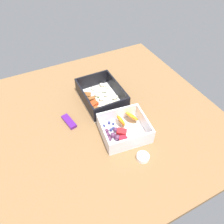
% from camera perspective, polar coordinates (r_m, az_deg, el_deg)
% --- Properties ---
extents(table_surface, '(0.80, 0.80, 0.02)m').
position_cam_1_polar(table_surface, '(0.78, -1.59, -1.27)').
color(table_surface, brown).
rests_on(table_surface, ground).
extents(pasta_container, '(0.19, 0.14, 0.07)m').
position_cam_1_polar(pasta_container, '(0.82, -2.89, 4.15)').
color(pasta_container, white).
rests_on(pasta_container, table_surface).
extents(fruit_bowl, '(0.15, 0.17, 0.06)m').
position_cam_1_polar(fruit_bowl, '(0.71, 3.35, -4.67)').
color(fruit_bowl, white).
rests_on(fruit_bowl, table_surface).
extents(candy_bar, '(0.07, 0.04, 0.01)m').
position_cam_1_polar(candy_bar, '(0.76, -11.53, -2.53)').
color(candy_bar, '#51197A').
rests_on(candy_bar, table_surface).
extents(paper_cup_liner, '(0.04, 0.04, 0.01)m').
position_cam_1_polar(paper_cup_liner, '(0.66, 8.33, -11.94)').
color(paper_cup_liner, white).
rests_on(paper_cup_liner, table_surface).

